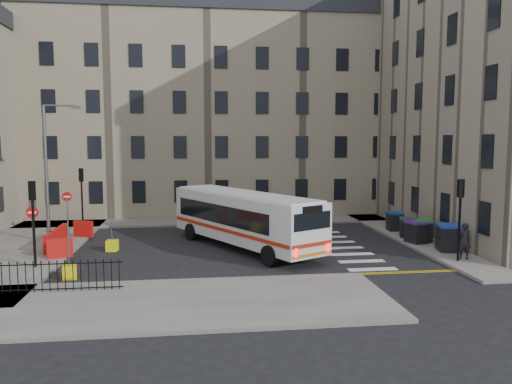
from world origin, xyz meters
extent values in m
plane|color=black|center=(0.00, 0.00, 0.00)|extent=(120.00, 120.00, 0.00)
cube|color=slate|center=(-6.00, 8.60, 0.07)|extent=(36.00, 3.20, 0.15)
cube|color=slate|center=(9.00, 4.00, 0.07)|extent=(2.40, 26.00, 0.15)
cube|color=slate|center=(-14.00, 1.00, 0.07)|extent=(6.00, 22.00, 0.15)
cube|color=slate|center=(-7.00, -10.00, 0.07)|extent=(20.00, 6.00, 0.15)
cube|color=gray|center=(-7.00, 15.50, 8.00)|extent=(38.00, 10.50, 16.00)
cube|color=black|center=(-7.00, 15.50, 16.60)|extent=(38.30, 10.80, 1.20)
cylinder|color=black|center=(8.60, -5.50, 1.75)|extent=(0.12, 0.12, 3.20)
cube|color=black|center=(8.60, -5.50, 3.80)|extent=(0.28, 0.22, 0.90)
cylinder|color=black|center=(-12.00, 6.50, 1.75)|extent=(0.12, 0.12, 3.20)
cube|color=black|center=(-12.00, 6.50, 3.80)|extent=(0.28, 0.22, 0.90)
cylinder|color=black|center=(-12.00, -4.00, 1.75)|extent=(0.12, 0.12, 3.20)
cube|color=black|center=(-12.00, -4.00, 3.80)|extent=(0.28, 0.22, 0.90)
cylinder|color=#595B5E|center=(-13.00, 2.00, 4.15)|extent=(0.20, 0.20, 8.00)
cube|color=#595B5E|center=(-13.00, 2.00, 8.22)|extent=(0.50, 0.22, 0.14)
cylinder|color=#595B5E|center=(-12.50, 4.50, 1.35)|extent=(0.08, 0.08, 2.40)
cube|color=red|center=(-12.50, 4.50, 2.85)|extent=(0.60, 0.04, 0.60)
cylinder|color=#595B5E|center=(-12.50, -2.50, 1.35)|extent=(0.08, 0.08, 2.40)
cube|color=red|center=(-12.50, -2.50, 2.85)|extent=(0.60, 0.04, 0.60)
cube|color=red|center=(-12.20, -1.00, 0.65)|extent=(0.25, 1.25, 1.00)
cube|color=red|center=(-12.20, 0.50, 0.65)|extent=(0.25, 1.25, 1.00)
cube|color=red|center=(-12.20, 2.00, 0.65)|extent=(0.25, 1.25, 1.00)
cube|color=red|center=(-11.30, 3.30, 0.65)|extent=(1.26, 0.66, 1.00)
cube|color=red|center=(-11.30, -2.30, 0.65)|extent=(1.26, 0.66, 1.00)
cube|color=black|center=(-11.25, -8.20, 1.27)|extent=(7.80, 0.04, 0.04)
cube|color=black|center=(-11.25, -8.20, 0.25)|extent=(7.80, 0.04, 0.04)
cube|color=silver|center=(-1.66, -0.60, 1.82)|extent=(7.80, 11.28, 2.60)
cube|color=black|center=(-3.05, -0.78, 2.03)|extent=(4.47, 8.05, 1.04)
cube|color=black|center=(-0.76, 0.48, 2.03)|extent=(4.47, 8.05, 1.04)
cube|color=black|center=(-4.42, 4.42, 2.08)|extent=(2.03, 1.16, 1.14)
cube|color=black|center=(1.11, -5.62, 2.34)|extent=(2.03, 1.16, 0.83)
cube|color=#AF220F|center=(-2.81, -1.24, 1.20)|extent=(5.46, 9.86, 0.19)
cube|color=#AF220F|center=(-0.50, 0.03, 1.20)|extent=(5.46, 9.86, 0.19)
cube|color=#FF0C0C|center=(0.21, -6.13, 0.94)|extent=(0.22, 0.15, 0.42)
cube|color=#FF0C0C|center=(2.03, -5.13, 0.94)|extent=(0.22, 0.15, 0.42)
cylinder|color=black|center=(-4.65, 2.14, 0.52)|extent=(0.76, 1.05, 1.04)
cylinder|color=black|center=(-2.37, 3.40, 0.52)|extent=(0.76, 1.05, 1.04)
cylinder|color=black|center=(-0.84, -4.78, 0.52)|extent=(0.76, 1.05, 1.04)
cylinder|color=black|center=(1.44, -3.53, 0.52)|extent=(0.76, 1.05, 1.04)
cube|color=black|center=(9.28, -3.28, 0.80)|extent=(1.34, 1.47, 1.31)
cube|color=#1C359B|center=(9.28, -3.28, 1.53)|extent=(1.41, 1.54, 0.14)
cube|color=black|center=(8.50, -1.01, 0.72)|extent=(1.20, 1.31, 1.14)
cube|color=#491F75|center=(8.50, -1.01, 1.35)|extent=(1.26, 1.37, 0.12)
cube|color=black|center=(9.17, -0.59, 0.73)|extent=(1.31, 1.39, 1.15)
cube|color=#186D28|center=(9.17, -0.59, 1.36)|extent=(1.38, 1.46, 0.12)
cube|color=black|center=(8.75, 0.78, 0.68)|extent=(1.18, 1.26, 1.07)
cube|color=#323134|center=(8.75, 0.78, 1.27)|extent=(1.24, 1.32, 0.11)
cube|color=black|center=(8.85, 2.99, 0.70)|extent=(1.01, 1.14, 1.10)
cube|color=navy|center=(8.85, 2.99, 1.30)|extent=(1.06, 1.19, 0.11)
imported|color=black|center=(9.07, -5.19, 1.09)|extent=(0.72, 0.50, 1.87)
cube|color=#FFF30E|center=(-9.01, -0.32, 0.30)|extent=(0.66, 0.66, 0.60)
cube|color=yellow|center=(-10.00, -5.85, 0.30)|extent=(0.71, 0.71, 0.60)
camera|label=1|loc=(-4.50, -28.43, 6.19)|focal=35.00mm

